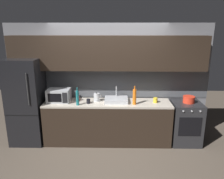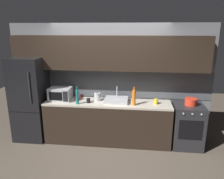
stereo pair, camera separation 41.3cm
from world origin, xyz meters
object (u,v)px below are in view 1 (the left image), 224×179
at_px(mug_dark, 88,101).
at_px(microwave, 59,95).
at_px(mug_yellow, 155,100).
at_px(cooking_pot, 189,99).
at_px(oven_range, 185,123).
at_px(mug_red, 78,98).
at_px(refrigerator, 27,101).
at_px(wine_bottle_orange, 134,97).
at_px(kettle, 97,97).
at_px(wine_bottle_teal, 77,98).

bearing_deg(mug_dark, microwave, 170.17).
relative_size(mug_yellow, cooking_pot, 0.43).
height_order(oven_range, mug_red, mug_red).
relative_size(oven_range, mug_dark, 9.59).
xyz_separation_m(mug_yellow, cooking_pot, (0.69, 0.01, 0.02)).
distance_m(refrigerator, wine_bottle_orange, 2.26).
bearing_deg(mug_yellow, refrigerator, 179.81).
xyz_separation_m(wine_bottle_orange, mug_yellow, (0.45, 0.12, -0.11)).
relative_size(mug_dark, cooking_pot, 0.39).
bearing_deg(mug_dark, mug_yellow, 3.41).
bearing_deg(microwave, cooking_pot, -0.39).
height_order(refrigerator, cooking_pot, refrigerator).
distance_m(oven_range, kettle, 1.96).
height_order(mug_red, cooking_pot, cooking_pot).
bearing_deg(cooking_pot, wine_bottle_teal, -175.06).
bearing_deg(microwave, kettle, 3.11).
xyz_separation_m(oven_range, cooking_pot, (0.03, 0.00, 0.52)).
bearing_deg(cooking_pot, mug_dark, -177.48).
bearing_deg(mug_red, wine_bottle_orange, -9.95).
bearing_deg(wine_bottle_teal, mug_red, 99.23).
bearing_deg(cooking_pot, refrigerator, -180.00).
bearing_deg(wine_bottle_orange, mug_yellow, 15.00).
height_order(wine_bottle_teal, cooking_pot, wine_bottle_teal).
relative_size(microwave, mug_red, 4.52).
xyz_separation_m(refrigerator, wine_bottle_teal, (1.11, -0.20, 0.15)).
relative_size(mug_yellow, mug_dark, 1.10).
distance_m(kettle, wine_bottle_orange, 0.80).
bearing_deg(kettle, mug_dark, -136.34).
xyz_separation_m(microwave, wine_bottle_orange, (1.57, -0.15, 0.03)).
height_order(refrigerator, mug_yellow, refrigerator).
xyz_separation_m(refrigerator, mug_yellow, (2.70, -0.01, 0.05)).
bearing_deg(mug_red, mug_yellow, -3.10).
distance_m(mug_red, cooking_pot, 2.32).
relative_size(microwave, mug_yellow, 4.46).
height_order(kettle, mug_dark, kettle).
bearing_deg(cooking_pot, wine_bottle_orange, -173.55).
bearing_deg(wine_bottle_orange, kettle, 166.28).
bearing_deg(oven_range, mug_red, 177.98).
height_order(wine_bottle_teal, wine_bottle_orange, wine_bottle_orange).
height_order(kettle, mug_red, kettle).
relative_size(wine_bottle_orange, cooking_pot, 1.58).
bearing_deg(microwave, refrigerator, -178.45).
bearing_deg(wine_bottle_teal, cooking_pot, 4.94).
xyz_separation_m(kettle, wine_bottle_teal, (-0.36, -0.26, 0.07)).
relative_size(mug_yellow, mug_red, 1.02).
distance_m(refrigerator, wine_bottle_teal, 1.14).
height_order(oven_range, mug_yellow, mug_yellow).
height_order(wine_bottle_orange, mug_red, wine_bottle_orange).
xyz_separation_m(wine_bottle_teal, cooking_pot, (2.27, 0.20, -0.08)).
bearing_deg(mug_red, oven_range, -2.02).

